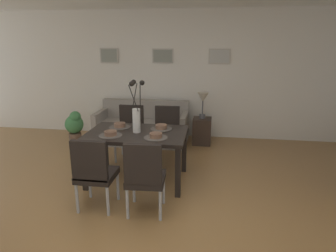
{
  "coord_description": "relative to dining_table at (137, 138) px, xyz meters",
  "views": [
    {
      "loc": [
        0.79,
        -3.05,
        2.0
      ],
      "look_at": [
        0.18,
        0.98,
        0.84
      ],
      "focal_mm": 32.25,
      "sensor_mm": 36.0,
      "label": 1
    }
  ],
  "objects": [
    {
      "name": "dining_chair_near_right",
      "position": [
        -0.34,
        0.85,
        -0.14
      ],
      "size": [
        0.45,
        0.45,
        0.92
      ],
      "color": "black",
      "rests_on": "ground"
    },
    {
      "name": "framed_picture_left",
      "position": [
        -1.14,
        2.25,
        1.03
      ],
      "size": [
        0.39,
        0.03,
        0.31
      ],
      "color": "#B2ADA3"
    },
    {
      "name": "bowl_far_right",
      "position": [
        0.32,
        0.21,
        0.13
      ],
      "size": [
        0.17,
        0.17,
        0.07
      ],
      "color": "brown",
      "rests_on": "dining_table"
    },
    {
      "name": "centerpiece_vase",
      "position": [
        0.0,
        0.0,
        0.37
      ],
      "size": [
        0.21,
        0.23,
        0.73
      ],
      "color": "silver",
      "rests_on": "dining_table"
    },
    {
      "name": "ground_plane",
      "position": [
        0.26,
        -0.93,
        -0.65
      ],
      "size": [
        9.0,
        9.0,
        0.0
      ],
      "primitive_type": "plane",
      "color": "olive"
    },
    {
      "name": "placemat_near_left",
      "position": [
        -0.31,
        -0.21,
        0.09
      ],
      "size": [
        0.32,
        0.32,
        0.01
      ],
      "primitive_type": "cylinder",
      "color": "#4C4742",
      "rests_on": "dining_table"
    },
    {
      "name": "dining_chair_far_left",
      "position": [
        0.31,
        -0.88,
        -0.14
      ],
      "size": [
        0.47,
        0.47,
        0.92
      ],
      "color": "black",
      "rests_on": "ground"
    },
    {
      "name": "bowl_near_left",
      "position": [
        -0.32,
        -0.21,
        0.13
      ],
      "size": [
        0.17,
        0.17,
        0.07
      ],
      "color": "brown",
      "rests_on": "dining_table"
    },
    {
      "name": "placemat_far_right",
      "position": [
        0.32,
        0.21,
        0.09
      ],
      "size": [
        0.32,
        0.32,
        0.01
      ],
      "primitive_type": "cylinder",
      "color": "#4C4742",
      "rests_on": "dining_table"
    },
    {
      "name": "dining_chair_far_right",
      "position": [
        0.3,
        0.86,
        -0.14
      ],
      "size": [
        0.46,
        0.46,
        0.92
      ],
      "color": "black",
      "rests_on": "ground"
    },
    {
      "name": "potted_plant",
      "position": [
        -1.63,
        1.4,
        -0.28
      ],
      "size": [
        0.36,
        0.36,
        0.67
      ],
      "color": "brown",
      "rests_on": "ground"
    },
    {
      "name": "placemat_far_left",
      "position": [
        0.32,
        -0.21,
        0.09
      ],
      "size": [
        0.32,
        0.32,
        0.01
      ],
      "primitive_type": "cylinder",
      "color": "#4C4742",
      "rests_on": "dining_table"
    },
    {
      "name": "side_table",
      "position": [
        0.86,
        1.78,
        -0.39
      ],
      "size": [
        0.36,
        0.36,
        0.52
      ],
      "primitive_type": "cube",
      "color": "#33261E",
      "rests_on": "ground"
    },
    {
      "name": "bowl_far_left",
      "position": [
        0.32,
        -0.21,
        0.13
      ],
      "size": [
        0.17,
        0.17,
        0.07
      ],
      "color": "brown",
      "rests_on": "dining_table"
    },
    {
      "name": "table_lamp",
      "position": [
        0.86,
        1.78,
        0.24
      ],
      "size": [
        0.22,
        0.22,
        0.51
      ],
      "color": "#4C4C51",
      "rests_on": "side_table"
    },
    {
      "name": "framed_picture_right",
      "position": [
        1.14,
        2.25,
        1.03
      ],
      "size": [
        0.42,
        0.03,
        0.3
      ],
      "color": "#B2ADA3"
    },
    {
      "name": "framed_picture_center",
      "position": [
        0.0,
        2.25,
        1.03
      ],
      "size": [
        0.43,
        0.03,
        0.29
      ],
      "color": "#B2ADA3"
    },
    {
      "name": "dining_chair_near_left",
      "position": [
        -0.31,
        -0.86,
        -0.14
      ],
      "size": [
        0.44,
        0.44,
        0.92
      ],
      "color": "black",
      "rests_on": "ground"
    },
    {
      "name": "back_wall_panel",
      "position": [
        0.26,
        2.32,
        0.65
      ],
      "size": [
        9.0,
        0.1,
        2.6
      ],
      "primitive_type": "cube",
      "color": "silver",
      "rests_on": "ground"
    },
    {
      "name": "dining_table",
      "position": [
        0.0,
        0.0,
        0.0
      ],
      "size": [
        1.4,
        0.93,
        0.74
      ],
      "color": "black",
      "rests_on": "ground"
    },
    {
      "name": "placemat_near_right",
      "position": [
        -0.31,
        0.21,
        0.09
      ],
      "size": [
        0.32,
        0.32,
        0.01
      ],
      "primitive_type": "cylinder",
      "color": "#4C4742",
      "rests_on": "dining_table"
    },
    {
      "name": "bowl_near_right",
      "position": [
        -0.32,
        0.21,
        0.13
      ],
      "size": [
        0.17,
        0.17,
        0.07
      ],
      "color": "brown",
      "rests_on": "dining_table"
    },
    {
      "name": "sofa",
      "position": [
        -0.34,
        1.77,
        -0.37
      ],
      "size": [
        1.81,
        0.84,
        0.8
      ],
      "color": "gray",
      "rests_on": "ground"
    }
  ]
}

